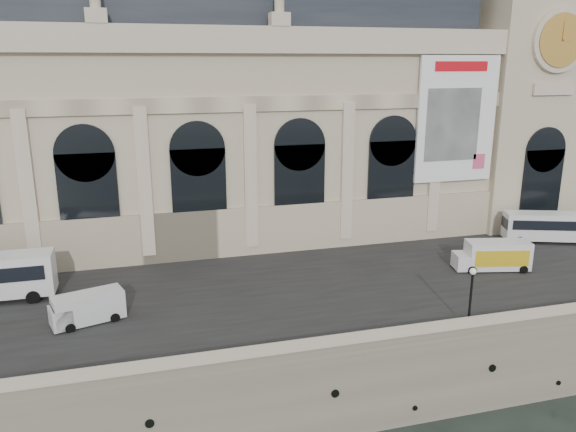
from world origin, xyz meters
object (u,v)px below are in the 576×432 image
bus_right (557,226)px  lamp_right (470,299)px  van_c (84,309)px  box_truck (493,256)px

bus_right → lamp_right: (-20.55, -15.30, 0.51)m
bus_right → van_c: bus_right is taller
box_truck → lamp_right: bearing=-131.9°
van_c → lamp_right: bearing=-17.2°
bus_right → van_c: 48.09m
bus_right → lamp_right: 25.63m
van_c → lamp_right: lamp_right is taller
van_c → lamp_right: 28.32m
lamp_right → box_truck: bearing=48.1°
lamp_right → bus_right: bearing=36.7°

